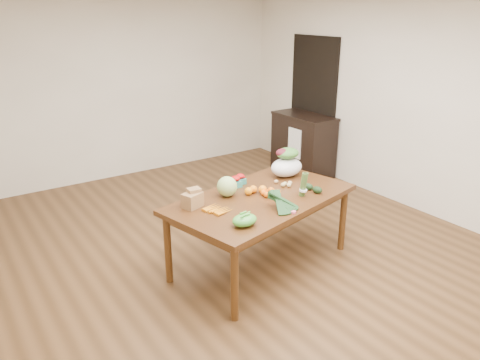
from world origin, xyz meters
TOP-DOWN VIEW (x-y plane):
  - floor at (0.00, 0.00)m, footprint 6.00×6.00m
  - room_walls at (0.00, 0.00)m, footprint 5.02×6.02m
  - dining_table at (-0.03, -0.43)m, footprint 2.04×1.42m
  - doorway_dark at (2.48, 1.60)m, footprint 0.02×1.00m
  - cabinet at (2.22, 1.49)m, footprint 0.52×1.02m
  - dish_towel at (1.96, 1.40)m, footprint 0.02×0.28m
  - paper_bag at (-0.71, -0.27)m, footprint 0.28×0.25m
  - cabbage at (-0.30, -0.22)m, footprint 0.20×0.20m
  - strawberry_basket_a at (-0.09, -0.06)m, footprint 0.12×0.12m
  - strawberry_basket_b at (-0.00, -0.01)m, footprint 0.11×0.11m
  - orange_a at (-0.11, -0.32)m, footprint 0.08×0.08m
  - orange_b at (-0.04, -0.30)m, footprint 0.08×0.08m
  - orange_c at (0.03, -0.37)m, footprint 0.08×0.08m
  - mandarin_cluster at (0.06, -0.46)m, footprint 0.22×0.22m
  - carrots at (-0.56, -0.47)m, footprint 0.27×0.29m
  - snap_pea_bag at (-0.54, -0.87)m, footprint 0.23×0.17m
  - kale_bunch at (-0.05, -0.81)m, footprint 0.40×0.46m
  - asparagus_bundle at (0.31, -0.65)m, footprint 0.10×0.13m
  - potato_a at (0.31, -0.34)m, footprint 0.05×0.05m
  - potato_b at (0.36, -0.38)m, footprint 0.05×0.05m
  - potato_c at (0.35, -0.32)m, footprint 0.05×0.04m
  - potato_d at (0.32, -0.22)m, footprint 0.05×0.04m
  - potato_e at (0.41, -0.33)m, footprint 0.05×0.04m
  - avocado_a at (0.48, -0.67)m, footprint 0.10×0.12m
  - avocado_b at (0.47, -0.55)m, footprint 0.10×0.12m
  - salad_bag at (0.55, -0.10)m, footprint 0.42×0.35m

SIDE VIEW (x-z plane):
  - floor at x=0.00m, z-range 0.00..0.00m
  - dining_table at x=-0.03m, z-range 0.00..0.75m
  - cabinet at x=2.22m, z-range 0.00..0.94m
  - dish_towel at x=1.96m, z-range 0.33..0.78m
  - carrots at x=-0.56m, z-range 0.75..0.78m
  - potato_d at x=0.32m, z-range 0.75..0.79m
  - potato_c at x=0.35m, z-range 0.75..0.79m
  - potato_e at x=0.41m, z-range 0.75..0.79m
  - potato_b at x=0.36m, z-range 0.75..0.79m
  - potato_a at x=0.31m, z-range 0.75..0.80m
  - avocado_b at x=0.47m, z-range 0.75..0.82m
  - avocado_a at x=0.48m, z-range 0.75..0.82m
  - orange_b at x=-0.04m, z-range 0.75..0.83m
  - orange_a at x=-0.11m, z-range 0.75..0.83m
  - orange_c at x=0.03m, z-range 0.75..0.83m
  - strawberry_basket_b at x=0.00m, z-range 0.75..0.84m
  - strawberry_basket_a at x=-0.09m, z-range 0.75..0.84m
  - mandarin_cluster at x=0.06m, z-range 0.75..0.84m
  - snap_pea_bag at x=-0.54m, z-range 0.75..0.85m
  - kale_bunch at x=-0.05m, z-range 0.75..0.91m
  - paper_bag at x=-0.71m, z-range 0.75..0.92m
  - cabbage at x=-0.30m, z-range 0.75..0.95m
  - asparagus_bundle at x=0.31m, z-range 0.75..1.00m
  - salad_bag at x=0.55m, z-range 0.75..1.04m
  - doorway_dark at x=2.48m, z-range 0.00..2.10m
  - room_walls at x=0.00m, z-range 0.00..2.70m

